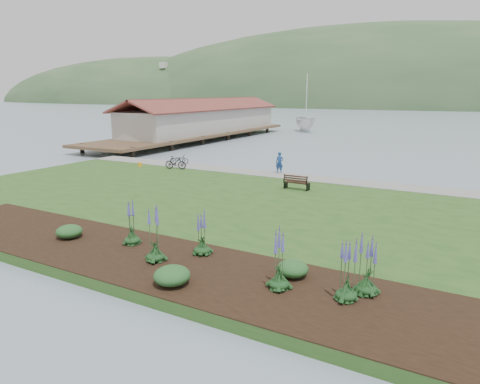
# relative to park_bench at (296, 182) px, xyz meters

# --- Properties ---
(ground) EXTENTS (600.00, 600.00, 0.00)m
(ground) POSITION_rel_park_bench_xyz_m (-3.10, -3.13, -0.87)
(ground) COLOR gray
(ground) RESTS_ON ground
(lawn) EXTENTS (34.00, 20.00, 0.40)m
(lawn) POSITION_rel_park_bench_xyz_m (-3.10, -5.13, -0.67)
(lawn) COLOR #284F1B
(lawn) RESTS_ON ground
(shoreline_path) EXTENTS (34.00, 2.20, 0.03)m
(shoreline_path) POSITION_rel_park_bench_xyz_m (-3.10, 3.77, -0.45)
(shoreline_path) COLOR gray
(shoreline_path) RESTS_ON lawn
(garden_bed) EXTENTS (24.00, 4.40, 0.04)m
(garden_bed) POSITION_rel_park_bench_xyz_m (-0.10, -12.93, -0.45)
(garden_bed) COLOR black
(garden_bed) RESTS_ON lawn
(pier_pavilion) EXTENTS (8.00, 36.00, 5.40)m
(pier_pavilion) POSITION_rel_park_bench_xyz_m (-23.10, 24.39, 1.78)
(pier_pavilion) COLOR #4C3826
(pier_pavilion) RESTS_ON ground
(park_bench) EXTENTS (1.52, 0.62, 0.94)m
(park_bench) POSITION_rel_park_bench_xyz_m (0.00, 0.00, 0.00)
(park_bench) COLOR black
(park_bench) RESTS_ON lawn
(person) EXTENTS (0.73, 0.56, 1.83)m
(person) POSITION_rel_park_bench_xyz_m (-3.07, 4.37, 0.45)
(person) COLOR navy
(person) RESTS_ON lawn
(bicycle_a) EXTENTS (0.96, 1.65, 0.82)m
(bicycle_a) POSITION_rel_park_bench_xyz_m (-11.90, 4.07, -0.06)
(bicycle_a) COLOR black
(bicycle_a) RESTS_ON lawn
(bicycle_b) EXTENTS (0.94, 1.73, 1.00)m
(bicycle_b) POSITION_rel_park_bench_xyz_m (-10.79, 2.13, 0.04)
(bicycle_b) COLOR black
(bicycle_b) RESTS_ON lawn
(sailboat) EXTENTS (15.27, 15.31, 28.52)m
(sailboat) POSITION_rel_park_bench_xyz_m (-15.01, 41.45, -0.87)
(sailboat) COLOR silver
(sailboat) RESTS_ON ground
(pannier) EXTENTS (0.29, 0.35, 0.33)m
(pannier) POSITION_rel_park_bench_xyz_m (-13.97, 1.64, -0.30)
(pannier) COLOR orange
(pannier) RESTS_ON lawn
(echium_0) EXTENTS (0.62, 0.62, 2.25)m
(echium_0) POSITION_rel_park_bench_xyz_m (-0.00, -13.07, 0.43)
(echium_0) COLOR #143717
(echium_0) RESTS_ON garden_bed
(echium_1) EXTENTS (0.62, 0.62, 1.82)m
(echium_1) POSITION_rel_park_bench_xyz_m (1.05, -11.73, 0.24)
(echium_1) COLOR #143717
(echium_1) RESTS_ON garden_bed
(echium_2) EXTENTS (0.62, 0.62, 1.97)m
(echium_2) POSITION_rel_park_bench_xyz_m (4.63, -12.94, 0.31)
(echium_2) COLOR #143717
(echium_2) RESTS_ON garden_bed
(echium_3) EXTENTS (0.62, 0.62, 2.24)m
(echium_3) POSITION_rel_park_bench_xyz_m (6.59, -12.67, 0.49)
(echium_3) COLOR #143717
(echium_3) RESTS_ON garden_bed
(echium_4) EXTENTS (0.62, 0.62, 2.07)m
(echium_4) POSITION_rel_park_bench_xyz_m (-1.93, -12.17, 0.46)
(echium_4) COLOR #143717
(echium_4) RESTS_ON garden_bed
(echium_5) EXTENTS (0.62, 0.62, 2.01)m
(echium_5) POSITION_rel_park_bench_xyz_m (7.00, -12.00, 0.38)
(echium_5) COLOR #143717
(echium_5) RESTS_ON garden_bed
(shrub_0) EXTENTS (1.04, 1.04, 0.52)m
(shrub_0) POSITION_rel_park_bench_xyz_m (-4.68, -12.84, -0.17)
(shrub_0) COLOR #1E4C21
(shrub_0) RESTS_ON garden_bed
(shrub_1) EXTENTS (1.13, 1.13, 0.57)m
(shrub_1) POSITION_rel_park_bench_xyz_m (1.65, -14.26, -0.14)
(shrub_1) COLOR #1E4C21
(shrub_1) RESTS_ON garden_bed
(shrub_2) EXTENTS (1.02, 1.02, 0.51)m
(shrub_2) POSITION_rel_park_bench_xyz_m (4.64, -11.91, -0.17)
(shrub_2) COLOR #1E4C21
(shrub_2) RESTS_ON garden_bed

